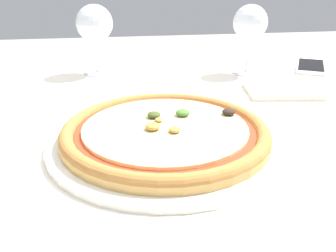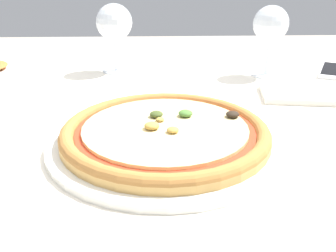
{
  "view_description": "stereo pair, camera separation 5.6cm",
  "coord_description": "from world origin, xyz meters",
  "px_view_note": "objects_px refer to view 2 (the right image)",
  "views": [
    {
      "loc": [
        -0.07,
        -0.71,
        1.0
      ],
      "look_at": [
        0.0,
        -0.2,
        0.77
      ],
      "focal_mm": 40.0,
      "sensor_mm": 36.0,
      "label": 1
    },
    {
      "loc": [
        -0.01,
        -0.71,
        1.0
      ],
      "look_at": [
        0.0,
        -0.2,
        0.77
      ],
      "focal_mm": 40.0,
      "sensor_mm": 36.0,
      "label": 2
    }
  ],
  "objects_px": {
    "pizza_plate": "(168,134)",
    "wine_glass_far_left": "(271,26)",
    "wine_glass_far_right": "(114,24)",
    "dining_table": "(162,136)",
    "cell_phone": "(335,71)"
  },
  "relations": [
    {
      "from": "pizza_plate",
      "to": "wine_glass_far_left",
      "type": "distance_m",
      "value": 0.46
    },
    {
      "from": "wine_glass_far_left",
      "to": "pizza_plate",
      "type": "bearing_deg",
      "value": -124.23
    },
    {
      "from": "pizza_plate",
      "to": "wine_glass_far_right",
      "type": "xyz_separation_m",
      "value": [
        -0.11,
        0.42,
        0.1
      ]
    },
    {
      "from": "wine_glass_far_right",
      "to": "wine_glass_far_left",
      "type": "bearing_deg",
      "value": -7.91
    },
    {
      "from": "wine_glass_far_right",
      "to": "cell_phone",
      "type": "height_order",
      "value": "wine_glass_far_right"
    },
    {
      "from": "dining_table",
      "to": "wine_glass_far_right",
      "type": "distance_m",
      "value": 0.32
    },
    {
      "from": "pizza_plate",
      "to": "cell_phone",
      "type": "distance_m",
      "value": 0.58
    },
    {
      "from": "pizza_plate",
      "to": "wine_glass_far_left",
      "type": "relative_size",
      "value": 2.12
    },
    {
      "from": "dining_table",
      "to": "wine_glass_far_left",
      "type": "bearing_deg",
      "value": 33.58
    },
    {
      "from": "wine_glass_far_right",
      "to": "dining_table",
      "type": "bearing_deg",
      "value": -63.52
    },
    {
      "from": "wine_glass_far_right",
      "to": "pizza_plate",
      "type": "bearing_deg",
      "value": -74.82
    },
    {
      "from": "dining_table",
      "to": "wine_glass_far_left",
      "type": "relative_size",
      "value": 8.32
    },
    {
      "from": "dining_table",
      "to": "pizza_plate",
      "type": "distance_m",
      "value": 0.22
    },
    {
      "from": "dining_table",
      "to": "wine_glass_far_right",
      "type": "height_order",
      "value": "wine_glass_far_right"
    },
    {
      "from": "wine_glass_far_left",
      "to": "wine_glass_far_right",
      "type": "distance_m",
      "value": 0.37
    }
  ]
}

